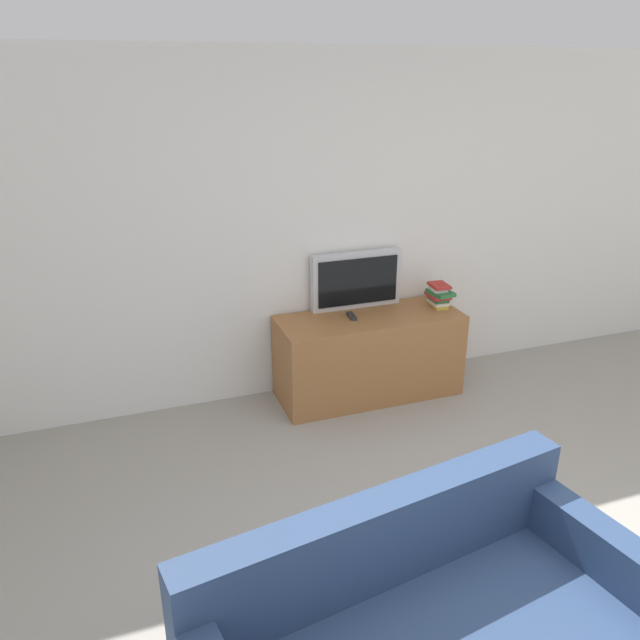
# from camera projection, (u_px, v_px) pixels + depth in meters

# --- Properties ---
(wall_back) EXTENTS (9.00, 0.06, 2.60)m
(wall_back) POSITION_uv_depth(u_px,v_px,m) (339.00, 228.00, 4.81)
(wall_back) COLOR white
(wall_back) RESTS_ON ground_plane
(tv_stand) EXTENTS (1.43, 0.55, 0.67)m
(tv_stand) POSITION_uv_depth(u_px,v_px,m) (369.00, 356.00, 4.93)
(tv_stand) COLOR #9E6638
(tv_stand) RESTS_ON ground_plane
(television) EXTENTS (0.74, 0.09, 0.45)m
(television) POSITION_uv_depth(u_px,v_px,m) (356.00, 280.00, 4.91)
(television) COLOR silver
(television) RESTS_ON tv_stand
(book_stack) EXTENTS (0.19, 0.23, 0.18)m
(book_stack) POSITION_uv_depth(u_px,v_px,m) (439.00, 295.00, 4.98)
(book_stack) COLOR gold
(book_stack) RESTS_ON tv_stand
(remote_on_stand) EXTENTS (0.06, 0.15, 0.02)m
(remote_on_stand) POSITION_uv_depth(u_px,v_px,m) (352.00, 316.00, 4.77)
(remote_on_stand) COLOR #2D2D2D
(remote_on_stand) RESTS_ON tv_stand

